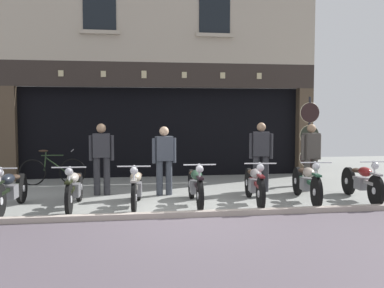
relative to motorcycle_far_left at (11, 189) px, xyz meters
name	(u,v)px	position (x,y,z in m)	size (l,w,h in m)	color
ground	(200,235)	(3.33, -2.12, -0.46)	(21.02, 22.00, 0.18)	gray
shop_facade	(158,117)	(3.33, 5.86, 1.32)	(9.32, 4.42, 6.46)	black
motorcycle_far_left	(11,189)	(0.00, 0.00, 0.00)	(0.62, 1.98, 0.91)	black
motorcycle_left	(74,187)	(1.19, 0.03, 0.00)	(0.62, 1.98, 0.89)	black
motorcycle_center_left	(136,186)	(2.40, -0.01, -0.01)	(0.62, 1.94, 0.90)	black
motorcycle_center	(195,184)	(3.60, -0.04, 0.01)	(0.62, 2.07, 0.91)	black
motorcycle_center_right	(254,183)	(4.83, -0.08, 0.01)	(0.62, 2.04, 0.92)	black
motorcycle_right	(307,182)	(5.98, -0.04, 0.01)	(0.62, 2.08, 0.92)	black
motorcycle_far_right	(362,181)	(7.19, -0.12, 0.00)	(0.62, 1.94, 0.91)	black
salesman_left	(102,155)	(1.67, 1.38, 0.49)	(0.56, 0.24, 1.63)	#2D2D33
shopkeeper_center	(164,157)	(3.07, 1.17, 0.45)	(0.56, 0.27, 1.57)	#3D424C
salesman_right	(261,153)	(5.39, 1.27, 0.50)	(0.55, 0.31, 1.64)	#2D2D33
assistant_far_right	(311,154)	(6.62, 1.21, 0.47)	(0.55, 0.30, 1.61)	#47423D
tyre_sign_pole	(309,136)	(6.97, 2.13, 0.86)	(0.53, 0.06, 2.29)	#232328
advert_board_near	(81,117)	(0.98, 4.26, 1.34)	(0.71, 0.03, 0.96)	beige
leaning_bicycle	(52,171)	(0.33, 3.11, -0.05)	(1.70, 0.50, 0.93)	black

